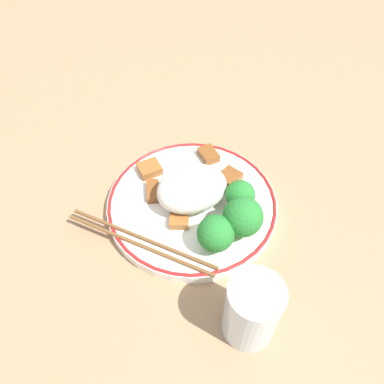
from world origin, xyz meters
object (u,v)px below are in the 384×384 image
at_px(chopsticks, 141,241).
at_px(drinking_glass, 252,311).
at_px(broccoli_back_right, 240,195).
at_px(plate, 192,203).
at_px(broccoli_back_left, 216,234).
at_px(broccoli_back_center, 243,217).

bearing_deg(chopsticks, drinking_glass, -60.39).
height_order(broccoli_back_right, chopsticks, broccoli_back_right).
bearing_deg(plate, drinking_glass, -91.57).
distance_m(plate, broccoli_back_right, 0.08).
distance_m(broccoli_back_left, chopsticks, 0.10).
distance_m(broccoli_back_center, chopsticks, 0.14).
bearing_deg(drinking_glass, broccoli_back_left, 87.20).
relative_size(broccoli_back_left, drinking_glass, 0.57).
height_order(plate, chopsticks, chopsticks).
height_order(broccoli_back_center, drinking_glass, drinking_glass).
relative_size(broccoli_back_right, chopsticks, 0.30).
bearing_deg(broccoli_back_center, broccoli_back_left, -172.08).
relative_size(plate, chopsticks, 1.46).
distance_m(broccoli_back_center, drinking_glass, 0.12).
bearing_deg(broccoli_back_center, plate, 117.94).
relative_size(chopsticks, drinking_glass, 1.83).
height_order(broccoli_back_left, broccoli_back_right, broccoli_back_left).
bearing_deg(drinking_glass, plate, 88.43).
bearing_deg(broccoli_back_center, broccoli_back_right, 67.12).
distance_m(broccoli_back_right, chopsticks, 0.15).
xyz_separation_m(broccoli_back_center, drinking_glass, (-0.05, -0.11, -0.00)).
relative_size(broccoli_back_center, drinking_glass, 0.68).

